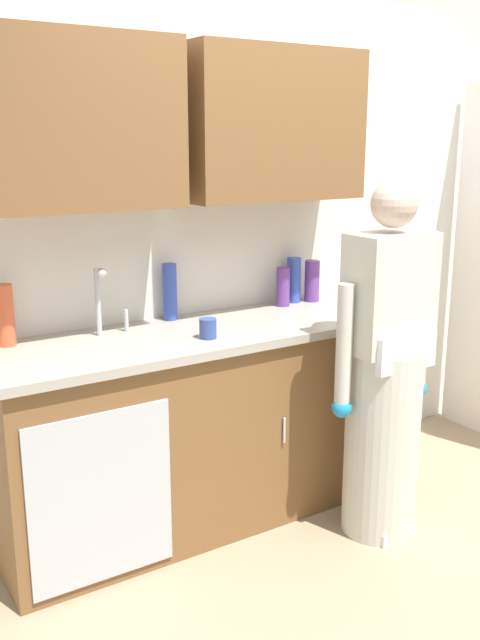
{
  "coord_description": "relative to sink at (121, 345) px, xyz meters",
  "views": [
    {
      "loc": [
        -2.05,
        -2.06,
        1.79
      ],
      "look_at": [
        -0.4,
        0.55,
        1.0
      ],
      "focal_mm": 39.96,
      "sensor_mm": 36.0,
      "label": 1
    }
  ],
  "objects": [
    {
      "name": "cup_by_sink",
      "position": [
        0.35,
        -0.15,
        0.06
      ],
      "size": [
        0.08,
        0.08,
        0.09
      ],
      "primitive_type": "cylinder",
      "color": "#33478C",
      "rests_on": "countertop"
    },
    {
      "name": "sink",
      "position": [
        0.0,
        0.0,
        0.0
      ],
      "size": [
        0.5,
        0.36,
        0.35
      ],
      "color": "#B7BABF",
      "rests_on": "counter_cabinet"
    },
    {
      "name": "kitchen_wall_with_uppers",
      "position": [
        0.78,
        0.29,
        0.55
      ],
      "size": [
        4.8,
        0.44,
        2.7
      ],
      "color": "silver",
      "rests_on": "ground"
    },
    {
      "name": "bottle_water_short",
      "position": [
        -0.43,
        0.2,
        0.15
      ],
      "size": [
        0.08,
        0.08,
        0.26
      ],
      "primitive_type": "cylinder",
      "color": "#E05933",
      "rests_on": "countertop"
    },
    {
      "name": "bottle_dish_liquid",
      "position": [
        1.09,
        0.22,
        0.13
      ],
      "size": [
        0.07,
        0.07,
        0.24
      ],
      "primitive_type": "cylinder",
      "color": "#334CB2",
      "rests_on": "countertop"
    },
    {
      "name": "ground_plane",
      "position": [
        0.91,
        -0.71,
        -0.93
      ],
      "size": [
        9.0,
        9.0,
        0.0
      ],
      "primitive_type": "plane",
      "color": "#998466"
    },
    {
      "name": "counter_cabinet",
      "position": [
        0.36,
        -0.01,
        -0.48
      ],
      "size": [
        1.9,
        0.62,
        0.9
      ],
      "color": "brown",
      "rests_on": "ground"
    },
    {
      "name": "bottle_cleaner_spray",
      "position": [
        1.18,
        0.18,
        0.12
      ],
      "size": [
        0.08,
        0.08,
        0.22
      ],
      "primitive_type": "cylinder",
      "color": "#66388C",
      "rests_on": "countertop"
    },
    {
      "name": "person_at_sink",
      "position": [
        1.02,
        -0.56,
        -0.23
      ],
      "size": [
        0.55,
        0.34,
        1.62
      ],
      "color": "white",
      "rests_on": "ground"
    },
    {
      "name": "bottle_soap",
      "position": [
        0.36,
        0.23,
        0.15
      ],
      "size": [
        0.07,
        0.07,
        0.27
      ],
      "primitive_type": "cylinder",
      "color": "#334CB2",
      "rests_on": "countertop"
    },
    {
      "name": "countertop",
      "position": [
        0.36,
        -0.01,
        -0.01
      ],
      "size": [
        1.96,
        0.66,
        0.04
      ],
      "primitive_type": "cube",
      "color": "#A8A093",
      "rests_on": "counter_cabinet"
    },
    {
      "name": "bottle_water_tall",
      "position": [
        0.98,
        0.17,
        0.12
      ],
      "size": [
        0.07,
        0.07,
        0.2
      ],
      "primitive_type": "cylinder",
      "color": "#66388C",
      "rests_on": "countertop"
    }
  ]
}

